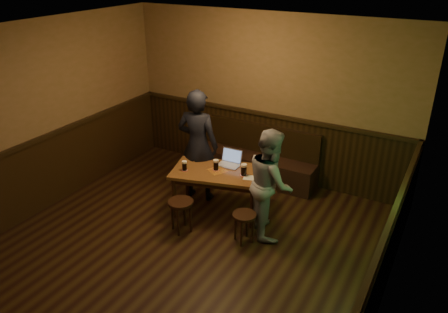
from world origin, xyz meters
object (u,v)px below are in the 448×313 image
at_px(laptop, 230,161).
at_px(stool_left, 181,207).
at_px(bench, 254,161).
at_px(stool_right, 244,220).
at_px(pint_left, 184,166).
at_px(pint_mid, 216,165).
at_px(pint_right, 244,170).
at_px(pub_table, 217,176).
at_px(person_grey, 270,183).
at_px(person_suit, 198,146).

bearing_deg(laptop, stool_left, -106.96).
height_order(bench, stool_right, bench).
distance_m(pint_left, laptop, 0.70).
xyz_separation_m(bench, pint_left, (-0.43, -1.51, 0.47)).
relative_size(pint_mid, pint_right, 0.93).
relative_size(stool_left, pint_right, 2.72).
distance_m(pub_table, laptop, 0.32).
bearing_deg(pub_table, stool_left, -121.73).
height_order(pub_table, person_grey, person_grey).
distance_m(pub_table, pint_mid, 0.18).
height_order(laptop, person_grey, person_grey).
height_order(pint_mid, person_suit, person_suit).
distance_m(bench, person_grey, 1.69).
xyz_separation_m(pint_left, person_grey, (1.31, 0.14, -0.01)).
relative_size(stool_left, person_suit, 0.27).
bearing_deg(laptop, pint_left, -136.25).
bearing_deg(person_grey, person_suit, 43.10).
height_order(pint_left, pint_right, pint_right).
bearing_deg(bench, pint_left, -105.75).
bearing_deg(bench, pub_table, -90.00).
bearing_deg(pub_table, pint_mid, 148.01).
bearing_deg(stool_left, person_suit, 107.56).
bearing_deg(pub_table, pint_right, -7.81).
distance_m(stool_left, person_grey, 1.29).
bearing_deg(pint_right, pub_table, -172.28).
xyz_separation_m(stool_right, pint_right, (-0.29, 0.54, 0.44)).
bearing_deg(laptop, person_suit, 179.61).
height_order(laptop, person_suit, person_suit).
xyz_separation_m(pint_left, pint_mid, (0.40, 0.23, 0.01)).
bearing_deg(pub_table, bench, 74.47).
bearing_deg(person_suit, pint_mid, 142.95).
distance_m(pint_right, laptop, 0.40).
distance_m(pint_left, pint_right, 0.88).
distance_m(stool_right, person_suit, 1.51).
bearing_deg(pub_table, stool_right, -50.37).
bearing_deg(stool_right, laptop, 129.83).
distance_m(pint_mid, pint_right, 0.44).
bearing_deg(person_suit, stool_right, 139.22).
bearing_deg(stool_left, stool_right, 12.67).
bearing_deg(pint_right, laptop, 147.68).
bearing_deg(stool_right, stool_left, -167.33).
bearing_deg(pint_mid, pint_left, -149.40).
xyz_separation_m(stool_left, stool_right, (0.89, 0.20, -0.04)).
relative_size(pint_left, laptop, 0.45).
bearing_deg(pint_left, bench, 74.25).
xyz_separation_m(laptop, person_grey, (0.81, -0.35, 0.01)).
relative_size(pint_left, person_grey, 0.10).
bearing_deg(pint_left, pint_mid, 30.60).
bearing_deg(pint_mid, bench, 88.68).
distance_m(stool_left, person_suit, 1.11).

